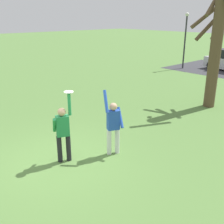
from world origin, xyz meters
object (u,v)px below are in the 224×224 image
object	(u,v)px
person_catcher	(63,130)
frisbee_disc	(69,92)
person_defender	(113,124)
bare_tree_tall	(215,47)
lamppost_by_lot	(185,35)

from	to	relation	value
person_catcher	frisbee_disc	size ratio (longest dim) A/B	7.96
person_defender	frisbee_disc	size ratio (longest dim) A/B	7.82
person_catcher	person_defender	size ratio (longest dim) A/B	1.02
person_defender	frisbee_disc	world-z (taller)	frisbee_disc
bare_tree_tall	lamppost_by_lot	bearing A→B (deg)	130.96
person_catcher	lamppost_by_lot	xyz separation A→B (m)	(-6.22, 15.27, 1.60)
person_catcher	person_defender	bearing A→B (deg)	0.00
frisbee_disc	bare_tree_tall	bearing A→B (deg)	89.53
person_defender	lamppost_by_lot	bearing A→B (deg)	-129.57
frisbee_disc	bare_tree_tall	size ratio (longest dim) A/B	0.05
person_catcher	person_defender	world-z (taller)	person_catcher
person_catcher	bare_tree_tall	bearing A→B (deg)	23.11
person_catcher	lamppost_by_lot	bearing A→B (deg)	46.39
person_defender	lamppost_by_lot	distance (m)	15.57
frisbee_disc	person_defender	bearing A→B (deg)	65.77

